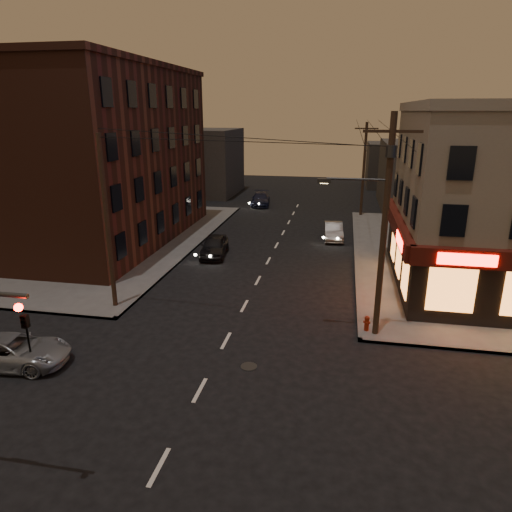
% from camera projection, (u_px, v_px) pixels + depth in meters
% --- Properties ---
extents(ground, '(120.00, 120.00, 0.00)m').
position_uv_depth(ground, '(200.00, 390.00, 17.36)').
color(ground, black).
rests_on(ground, ground).
extents(sidewalk_nw, '(24.00, 28.00, 0.15)m').
position_uv_depth(sidewalk_nw, '(63.00, 236.00, 38.34)').
color(sidewalk_nw, '#514F4C').
rests_on(sidewalk_nw, ground).
extents(brick_apartment, '(12.00, 20.00, 13.00)m').
position_uv_depth(brick_apartment, '(93.00, 158.00, 35.72)').
color(brick_apartment, '#4C2518').
rests_on(brick_apartment, sidewalk_nw).
extents(bg_building_ne_a, '(10.00, 12.00, 7.00)m').
position_uv_depth(bg_building_ne_a, '(429.00, 175.00, 49.33)').
color(bg_building_ne_a, '#3F3D3A').
rests_on(bg_building_ne_a, ground).
extents(bg_building_nw, '(9.00, 10.00, 8.00)m').
position_uv_depth(bg_building_nw, '(201.00, 162.00, 57.77)').
color(bg_building_nw, '#3F3D3A').
rests_on(bg_building_nw, ground).
extents(bg_building_ne_b, '(8.00, 8.00, 6.00)m').
position_uv_depth(bg_building_ne_b, '(397.00, 165.00, 62.94)').
color(bg_building_ne_b, '#3F3D3A').
rests_on(bg_building_ne_b, ground).
extents(utility_pole_main, '(4.20, 0.44, 10.00)m').
position_uv_depth(utility_pole_main, '(383.00, 217.00, 19.83)').
color(utility_pole_main, '#382619').
rests_on(utility_pole_main, sidewalk_ne).
extents(utility_pole_far, '(0.26, 0.26, 9.00)m').
position_uv_depth(utility_pole_far, '(364.00, 170.00, 44.66)').
color(utility_pole_far, '#382619').
rests_on(utility_pole_far, sidewalk_ne).
extents(utility_pole_west, '(0.24, 0.24, 9.00)m').
position_uv_depth(utility_pole_west, '(107.00, 224.00, 23.25)').
color(utility_pole_west, '#382619').
rests_on(utility_pole_west, sidewalk_nw).
extents(suv_cross, '(4.90, 2.72, 1.30)m').
position_uv_depth(suv_cross, '(12.00, 351.00, 18.90)').
color(suv_cross, gray).
rests_on(suv_cross, ground).
extents(sedan_near, '(2.24, 4.53, 1.49)m').
position_uv_depth(sedan_near, '(214.00, 246.00, 33.30)').
color(sedan_near, black).
rests_on(sedan_near, ground).
extents(sedan_mid, '(1.78, 4.27, 1.37)m').
position_uv_depth(sedan_mid, '(333.00, 231.00, 37.64)').
color(sedan_mid, slate).
rests_on(sedan_mid, ground).
extents(sedan_far, '(2.55, 5.02, 1.40)m').
position_uv_depth(sedan_far, '(261.00, 199.00, 51.20)').
color(sedan_far, '#191C32').
rests_on(sedan_far, ground).
extents(fire_hydrant, '(0.34, 0.34, 0.75)m').
position_uv_depth(fire_hydrant, '(367.00, 322.00, 21.65)').
color(fire_hydrant, maroon).
rests_on(fire_hydrant, sidewalk_ne).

